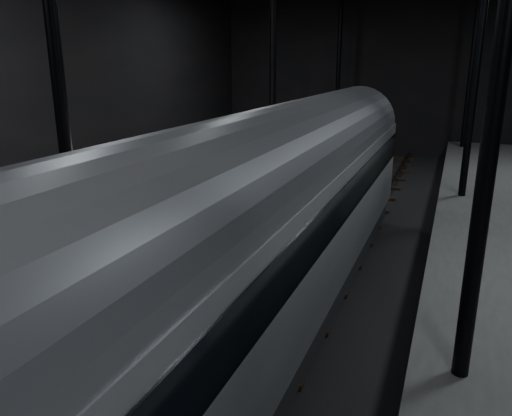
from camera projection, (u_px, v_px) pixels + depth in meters
The scene contains 6 objects.
ground at pixel (303, 290), 13.25m from camera, with size 44.00×44.00×0.00m, color black.
platform_left at pixel (75, 237), 15.77m from camera, with size 9.00×43.80×1.00m, color #51514F.
tactile_strip at pixel (193, 239), 14.12m from camera, with size 0.50×43.80×0.01m, color olive.
track at pixel (303, 288), 13.23m from camera, with size 2.40×43.00×0.24m.
train at pixel (276, 215), 10.52m from camera, with size 2.74×18.25×4.88m.
woman at pixel (210, 188), 16.00m from camera, with size 0.69×0.45×1.88m, color tan.
Camera 1 is at (3.32, -11.69, 5.83)m, focal length 35.00 mm.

